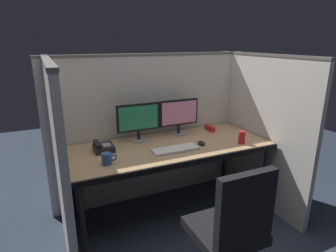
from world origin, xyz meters
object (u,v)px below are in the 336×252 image
object	(u,v)px
keyboard_main	(175,149)
red_stapler	(210,128)
office_chair	(228,247)
monitor_left	(138,120)
desk	(171,151)
monitor_right	(179,115)
coffee_mug	(107,159)
desk_phone	(103,147)
computer_mouse	(202,143)
soda_can	(242,137)

from	to	relation	value
keyboard_main	red_stapler	size ratio (longest dim) A/B	2.87
office_chair	monitor_left	world-z (taller)	monitor_left
desk	office_chair	size ratio (longest dim) A/B	1.95
desk	red_stapler	xyz separation A→B (m)	(0.59, 0.25, 0.08)
desk	red_stapler	world-z (taller)	red_stapler
monitor_right	red_stapler	bearing A→B (deg)	-4.44
coffee_mug	desk_phone	bearing A→B (deg)	84.00
monitor_right	keyboard_main	size ratio (longest dim) A/B	1.00
keyboard_main	desk_phone	xyz separation A→B (m)	(-0.60, 0.26, 0.02)
monitor_right	coffee_mug	xyz separation A→B (m)	(-0.86, -0.44, -0.17)
desk	desk_phone	bearing A→B (deg)	166.93
coffee_mug	keyboard_main	bearing A→B (deg)	3.35
office_chair	computer_mouse	bearing A→B (deg)	72.59
computer_mouse	red_stapler	xyz separation A→B (m)	(0.31, 0.35, 0.01)
monitor_right	computer_mouse	distance (m)	0.43
monitor_right	monitor_left	bearing A→B (deg)	-178.09
monitor_right	soda_can	bearing A→B (deg)	-49.03
keyboard_main	computer_mouse	xyz separation A→B (m)	(0.29, 0.03, 0.01)
computer_mouse	desk_phone	xyz separation A→B (m)	(-0.89, 0.23, 0.02)
desk	coffee_mug	distance (m)	0.67
desk	monitor_right	size ratio (longest dim) A/B	4.42
desk	computer_mouse	size ratio (longest dim) A/B	19.79
desk	monitor_left	world-z (taller)	monitor_left
monitor_left	desk_phone	size ratio (longest dim) A/B	2.26
red_stapler	soda_can	bearing A→B (deg)	-82.49
keyboard_main	red_stapler	bearing A→B (deg)	31.90
soda_can	red_stapler	size ratio (longest dim) A/B	0.81
desk	soda_can	bearing A→B (deg)	-18.30
computer_mouse	monitor_left	bearing A→B (deg)	144.70
office_chair	desk	bearing A→B (deg)	89.98
soda_can	computer_mouse	bearing A→B (deg)	161.62
red_stapler	coffee_mug	world-z (taller)	coffee_mug
keyboard_main	coffee_mug	size ratio (longest dim) A/B	3.41
soda_can	coffee_mug	size ratio (longest dim) A/B	0.97
red_stapler	coffee_mug	bearing A→B (deg)	-161.51
red_stapler	desk_phone	bearing A→B (deg)	-174.68
soda_can	desk_phone	size ratio (longest dim) A/B	0.64
desk	monitor_left	xyz separation A→B (m)	(-0.23, 0.27, 0.27)
monitor_left	soda_can	size ratio (longest dim) A/B	3.52
keyboard_main	desk_phone	bearing A→B (deg)	156.23
desk	office_chair	xyz separation A→B (m)	(-0.04, -0.99, -0.33)
computer_mouse	soda_can	distance (m)	0.40
monitor_left	desk	bearing A→B (deg)	-49.79
coffee_mug	office_chair	bearing A→B (deg)	-54.23
desk	soda_can	distance (m)	0.70
monitor_left	desk_phone	bearing A→B (deg)	-161.78
monitor_right	office_chair	bearing A→B (deg)	-101.56
keyboard_main	office_chair	bearing A→B (deg)	-91.89
monitor_left	keyboard_main	distance (m)	0.49
monitor_left	soda_can	bearing A→B (deg)	-28.76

